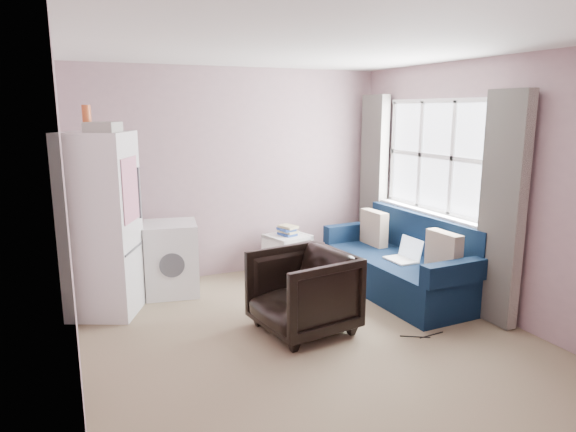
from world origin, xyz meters
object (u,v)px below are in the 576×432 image
object	(u,v)px
armchair	(303,288)
washing_machine	(171,257)
side_table	(287,252)
sofa	(405,265)
fridge	(102,224)

from	to	relation	value
armchair	washing_machine	size ratio (longest dim) A/B	1.03
side_table	sofa	xyz separation A→B (m)	(0.94, -1.10, 0.02)
washing_machine	armchair	bearing A→B (deg)	-49.02
fridge	side_table	bearing A→B (deg)	34.82
fridge	sofa	bearing A→B (deg)	11.58
washing_machine	side_table	distance (m)	1.44
fridge	sofa	xyz separation A→B (m)	(3.09, -0.72, -0.60)
washing_machine	sofa	bearing A→B (deg)	-13.64
armchair	side_table	xyz separation A→B (m)	(0.53, 1.57, -0.12)
side_table	armchair	bearing A→B (deg)	-108.62
armchair	sofa	distance (m)	1.54
fridge	side_table	size ratio (longest dim) A/B	3.29
fridge	sofa	world-z (taller)	fridge
side_table	sofa	bearing A→B (deg)	-49.45
armchair	fridge	world-z (taller)	fridge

